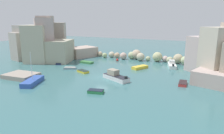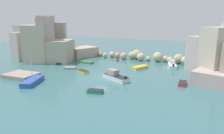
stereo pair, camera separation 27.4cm
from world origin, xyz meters
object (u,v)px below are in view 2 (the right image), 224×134
(moored_boat_2, at_px, (33,81))
(moored_boat_6, at_px, (172,65))
(moored_boat_9, at_px, (183,83))
(stone_dock, at_px, (21,75))
(moored_boat_8, at_px, (87,62))
(moored_boat_3, at_px, (140,67))
(moored_boat_7, at_px, (60,63))
(moored_boat_5, at_px, (95,91))
(moored_boat_4, at_px, (83,71))
(moored_boat_0, at_px, (115,76))
(moored_boat_1, at_px, (70,68))
(channel_buoy, at_px, (118,60))

(moored_boat_2, relative_size, moored_boat_6, 1.05)
(moored_boat_9, bearing_deg, stone_dock, 104.06)
(moored_boat_8, bearing_deg, moored_boat_3, -175.45)
(moored_boat_7, bearing_deg, moored_boat_8, 98.66)
(stone_dock, bearing_deg, moored_boat_5, -3.10)
(moored_boat_8, bearing_deg, moored_boat_6, -162.21)
(moored_boat_3, bearing_deg, moored_boat_4, -22.84)
(moored_boat_0, xyz_separation_m, moored_boat_1, (-13.06, 3.07, -0.42))
(channel_buoy, bearing_deg, moored_boat_1, -114.36)
(moored_boat_8, bearing_deg, moored_boat_0, 145.32)
(moored_boat_8, bearing_deg, moored_boat_4, 121.44)
(stone_dock, relative_size, moored_boat_6, 1.06)
(moored_boat_6, height_order, moored_boat_9, moored_boat_6)
(moored_boat_7, bearing_deg, channel_buoy, 105.18)
(moored_boat_4, bearing_deg, stone_dock, 66.28)
(moored_boat_4, height_order, moored_boat_8, same)
(moored_boat_5, bearing_deg, stone_dock, 163.34)
(moored_boat_0, relative_size, moored_boat_5, 2.28)
(channel_buoy, height_order, moored_boat_6, moored_boat_6)
(moored_boat_1, xyz_separation_m, moored_boat_2, (0.86, -11.87, 0.20))
(moored_boat_0, bearing_deg, moored_boat_3, -73.14)
(moored_boat_3, bearing_deg, stone_dock, -21.04)
(channel_buoy, bearing_deg, moored_boat_5, -73.13)
(moored_boat_0, distance_m, moored_boat_4, 8.78)
(moored_boat_7, bearing_deg, moored_boat_3, 76.74)
(stone_dock, bearing_deg, moored_boat_3, 43.10)
(moored_boat_5, bearing_deg, moored_boat_9, 27.69)
(stone_dock, xyz_separation_m, moored_boat_5, (17.58, -0.95, -0.16))
(moored_boat_3, xyz_separation_m, moored_boat_9, (10.62, -8.15, -0.07))
(moored_boat_1, distance_m, moored_boat_2, 11.90)
(stone_dock, height_order, moored_boat_2, moored_boat_2)
(moored_boat_6, distance_m, moored_boat_7, 28.27)
(moored_boat_5, relative_size, moored_boat_7, 0.96)
(moored_boat_7, bearing_deg, moored_boat_0, 46.49)
(stone_dock, xyz_separation_m, moored_boat_6, (25.08, 22.57, 0.12))
(moored_boat_6, bearing_deg, moored_boat_3, 113.24)
(moored_boat_0, distance_m, moored_boat_9, 12.26)
(channel_buoy, distance_m, moored_boat_0, 17.81)
(moored_boat_2, distance_m, moored_boat_3, 23.65)
(moored_boat_5, bearing_deg, moored_boat_0, 78.60)
(channel_buoy, height_order, moored_boat_4, channel_buoy)
(moored_boat_6, bearing_deg, moored_boat_8, 89.24)
(moored_boat_2, distance_m, moored_boat_9, 26.68)
(moored_boat_8, bearing_deg, moored_boat_9, 165.97)
(moored_boat_5, distance_m, moored_boat_8, 22.54)
(channel_buoy, height_order, moored_boat_5, channel_buoy)
(moored_boat_1, bearing_deg, moored_boat_2, 71.46)
(stone_dock, xyz_separation_m, moored_boat_0, (17.28, 6.93, 0.24))
(moored_boat_5, distance_m, moored_boat_7, 23.94)
(moored_boat_3, height_order, moored_boat_7, moored_boat_3)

